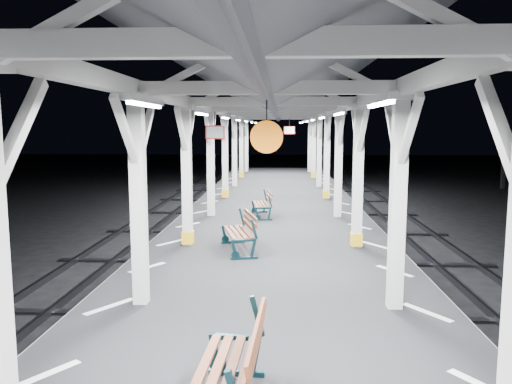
{
  "coord_description": "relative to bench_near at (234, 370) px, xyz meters",
  "views": [
    {
      "loc": [
        0.23,
        -9.59,
        3.79
      ],
      "look_at": [
        -0.4,
        2.66,
        2.2
      ],
      "focal_mm": 35.0,
      "sensor_mm": 36.0,
      "label": 1
    }
  ],
  "objects": [
    {
      "name": "bench_mid",
      "position": [
        -0.45,
        6.61,
        -0.05
      ],
      "size": [
        0.97,
        1.7,
        0.87
      ],
      "rotation": [
        0.0,
        0.0,
        0.25
      ],
      "color": "#0B252B",
      "rests_on": "platform"
    },
    {
      "name": "bench_near",
      "position": [
        0.0,
        0.0,
        0.0
      ],
      "size": [
        0.75,
        1.8,
        0.96
      ],
      "rotation": [
        0.0,
        0.0,
        -0.05
      ],
      "color": "#0B252B",
      "rests_on": "platform"
    },
    {
      "name": "ground",
      "position": [
        0.21,
        5.14,
        -1.51
      ],
      "size": [
        120.0,
        120.0,
        0.0
      ],
      "primitive_type": "plane",
      "color": "black",
      "rests_on": "ground"
    },
    {
      "name": "track_left",
      "position": [
        -4.79,
        5.14,
        -1.43
      ],
      "size": [
        2.2,
        60.0,
        0.16
      ],
      "color": "#2D2D33",
      "rests_on": "ground"
    },
    {
      "name": "hazard_stripes_right",
      "position": [
        2.66,
        5.14,
        -0.51
      ],
      "size": [
        1.0,
        48.0,
        0.01
      ],
      "primitive_type": "cube",
      "color": "silver",
      "rests_on": "platform"
    },
    {
      "name": "bench_far",
      "position": [
        -0.11,
        11.04,
        -0.09
      ],
      "size": [
        0.74,
        1.53,
        0.79
      ],
      "rotation": [
        0.0,
        0.0,
        0.14
      ],
      "color": "#0B252B",
      "rests_on": "platform"
    },
    {
      "name": "canopy",
      "position": [
        0.21,
        5.12,
        3.05
      ],
      "size": [
        5.4,
        49.0,
        4.65
      ],
      "color": "silver",
      "rests_on": "platform"
    },
    {
      "name": "platform",
      "position": [
        0.21,
        5.14,
        -1.01
      ],
      "size": [
        6.0,
        50.0,
        1.0
      ],
      "primitive_type": "cube",
      "color": "black",
      "rests_on": "ground"
    },
    {
      "name": "hazard_stripes_left",
      "position": [
        -2.24,
        5.14,
        -0.51
      ],
      "size": [
        1.0,
        48.0,
        0.01
      ],
      "primitive_type": "cube",
      "color": "silver",
      "rests_on": "platform"
    }
  ]
}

